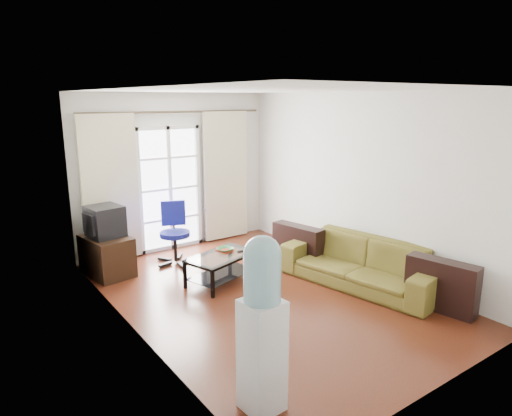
{
  "coord_description": "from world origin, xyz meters",
  "views": [
    {
      "loc": [
        -3.44,
        -4.64,
        2.6
      ],
      "look_at": [
        0.12,
        0.35,
        1.12
      ],
      "focal_mm": 32.0,
      "sensor_mm": 36.0,
      "label": 1
    }
  ],
  "objects_px": {
    "crt_tv": "(104,221)",
    "sofa": "(361,263)",
    "water_cooler": "(262,322)",
    "coffee_table": "(222,265)",
    "tv_stand": "(107,256)",
    "task_chair": "(175,245)"
  },
  "relations": [
    {
      "from": "crt_tv",
      "to": "sofa",
      "type": "bearing_deg",
      "value": -50.07
    },
    {
      "from": "water_cooler",
      "to": "sofa",
      "type": "bearing_deg",
      "value": 23.05
    },
    {
      "from": "coffee_table",
      "to": "tv_stand",
      "type": "distance_m",
      "value": 1.78
    },
    {
      "from": "coffee_table",
      "to": "tv_stand",
      "type": "bearing_deg",
      "value": 134.72
    },
    {
      "from": "coffee_table",
      "to": "task_chair",
      "type": "bearing_deg",
      "value": 99.07
    },
    {
      "from": "tv_stand",
      "to": "crt_tv",
      "type": "height_order",
      "value": "crt_tv"
    },
    {
      "from": "sofa",
      "to": "water_cooler",
      "type": "height_order",
      "value": "water_cooler"
    },
    {
      "from": "water_cooler",
      "to": "crt_tv",
      "type": "bearing_deg",
      "value": 88.08
    },
    {
      "from": "tv_stand",
      "to": "water_cooler",
      "type": "bearing_deg",
      "value": -97.65
    },
    {
      "from": "tv_stand",
      "to": "crt_tv",
      "type": "distance_m",
      "value": 0.53
    },
    {
      "from": "crt_tv",
      "to": "task_chair",
      "type": "height_order",
      "value": "crt_tv"
    },
    {
      "from": "crt_tv",
      "to": "water_cooler",
      "type": "xyz_separation_m",
      "value": [
        0.08,
        -3.86,
        -0.01
      ]
    },
    {
      "from": "tv_stand",
      "to": "water_cooler",
      "type": "distance_m",
      "value": 3.87
    },
    {
      "from": "coffee_table",
      "to": "crt_tv",
      "type": "bearing_deg",
      "value": 134.0
    },
    {
      "from": "task_chair",
      "to": "water_cooler",
      "type": "xyz_separation_m",
      "value": [
        -0.98,
        -3.72,
        0.52
      ]
    },
    {
      "from": "sofa",
      "to": "tv_stand",
      "type": "bearing_deg",
      "value": -142.33
    },
    {
      "from": "coffee_table",
      "to": "task_chair",
      "type": "xyz_separation_m",
      "value": [
        -0.18,
        1.15,
        0.02
      ]
    },
    {
      "from": "crt_tv",
      "to": "water_cooler",
      "type": "height_order",
      "value": "water_cooler"
    },
    {
      "from": "sofa",
      "to": "coffee_table",
      "type": "relative_size",
      "value": 2.08
    },
    {
      "from": "sofa",
      "to": "task_chair",
      "type": "relative_size",
      "value": 2.42
    },
    {
      "from": "sofa",
      "to": "task_chair",
      "type": "distance_m",
      "value": 2.95
    },
    {
      "from": "tv_stand",
      "to": "water_cooler",
      "type": "height_order",
      "value": "water_cooler"
    }
  ]
}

